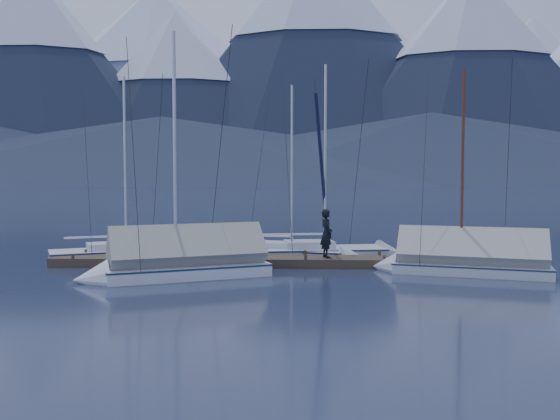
# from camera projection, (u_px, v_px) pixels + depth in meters

# --- Properties ---
(ground) EXTENTS (1000.00, 1000.00, 0.00)m
(ground) POSITION_uv_depth(u_px,v_px,m) (278.00, 274.00, 21.36)
(ground) COLOR #171D34
(ground) RESTS_ON ground
(mountain_range) EXTENTS (877.00, 584.00, 150.50)m
(mountain_range) POSITION_uv_depth(u_px,v_px,m) (304.00, 92.00, 387.59)
(mountain_range) COLOR #475675
(mountain_range) RESTS_ON ground
(dock) EXTENTS (18.00, 1.50, 0.54)m
(dock) POSITION_uv_depth(u_px,v_px,m) (280.00, 263.00, 23.35)
(dock) COLOR #382D23
(dock) RESTS_ON ground
(mooring_posts) EXTENTS (15.12, 1.52, 0.35)m
(mooring_posts) POSITION_uv_depth(u_px,v_px,m) (267.00, 257.00, 23.35)
(mooring_posts) COLOR #382D23
(mooring_posts) RESTS_ON ground
(sailboat_open_left) EXTENTS (6.62, 4.33, 8.54)m
(sailboat_open_left) POSITION_uv_depth(u_px,v_px,m) (137.00, 254.00, 25.72)
(sailboat_open_left) COLOR silver
(sailboat_open_left) RESTS_ON ground
(sailboat_open_mid) EXTENTS (6.40, 3.31, 8.15)m
(sailboat_open_mid) POSITION_uv_depth(u_px,v_px,m) (301.00, 255.00, 25.51)
(sailboat_open_mid) COLOR silver
(sailboat_open_mid) RESTS_ON ground
(sailboat_open_right) EXTENTS (7.12, 3.21, 9.12)m
(sailboat_open_right) POSITION_uv_depth(u_px,v_px,m) (336.00, 254.00, 25.75)
(sailboat_open_right) COLOR silver
(sailboat_open_right) RESTS_ON ground
(sailboat_covered_near) EXTENTS (6.57, 3.60, 8.17)m
(sailboat_covered_near) POSITION_uv_depth(u_px,v_px,m) (457.00, 262.00, 21.52)
(sailboat_covered_near) COLOR silver
(sailboat_covered_near) RESTS_ON ground
(sailboat_covered_far) EXTENTS (6.87, 4.42, 9.30)m
(sailboat_covered_far) POSITION_uv_depth(u_px,v_px,m) (172.00, 265.00, 20.52)
(sailboat_covered_far) COLOR white
(sailboat_covered_far) RESTS_ON ground
(person) EXTENTS (0.65, 0.80, 1.90)m
(person) POSITION_uv_depth(u_px,v_px,m) (326.00, 233.00, 23.14)
(person) COLOR black
(person) RESTS_ON dock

